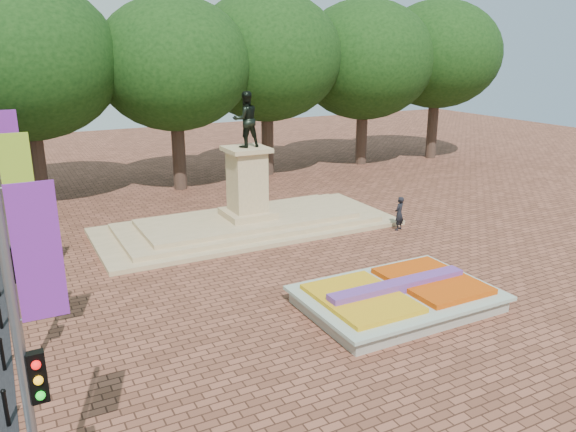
{
  "coord_description": "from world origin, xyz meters",
  "views": [
    {
      "loc": [
        -10.08,
        -15.37,
        8.31
      ],
      "look_at": [
        -0.74,
        2.48,
        2.2
      ],
      "focal_mm": 35.0,
      "sensor_mm": 36.0,
      "label": 1
    }
  ],
  "objects": [
    {
      "name": "tree_row_back",
      "position": [
        2.33,
        18.0,
        6.67
      ],
      "size": [
        44.8,
        8.8,
        10.43
      ],
      "color": "#32241B",
      "rests_on": "ground"
    },
    {
      "name": "flower_bed",
      "position": [
        1.03,
        -2.0,
        0.38
      ],
      "size": [
        6.3,
        4.3,
        0.91
      ],
      "color": "gray",
      "rests_on": "ground"
    },
    {
      "name": "bollard_row",
      "position": [
        -10.7,
        -1.5,
        0.53
      ],
      "size": [
        0.12,
        13.12,
        0.98
      ],
      "color": "black",
      "rests_on": "ground"
    },
    {
      "name": "pedestrian",
      "position": [
        6.2,
        4.5,
        0.81
      ],
      "size": [
        0.69,
        0.59,
        1.61
      ],
      "primitive_type": "imported",
      "rotation": [
        0.0,
        0.0,
        3.57
      ],
      "color": "black",
      "rests_on": "ground"
    },
    {
      "name": "banner_poles",
      "position": [
        -10.08,
        -1.31,
        3.88
      ],
      "size": [
        0.88,
        11.17,
        7.0
      ],
      "color": "slate",
      "rests_on": "ground"
    },
    {
      "name": "ground",
      "position": [
        0.0,
        0.0,
        0.0
      ],
      "size": [
        90.0,
        90.0,
        0.0
      ],
      "primitive_type": "plane",
      "color": "brown",
      "rests_on": "ground"
    },
    {
      "name": "monument",
      "position": [
        0.0,
        8.0,
        0.88
      ],
      "size": [
        14.0,
        6.0,
        6.4
      ],
      "color": "tan",
      "rests_on": "ground"
    }
  ]
}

